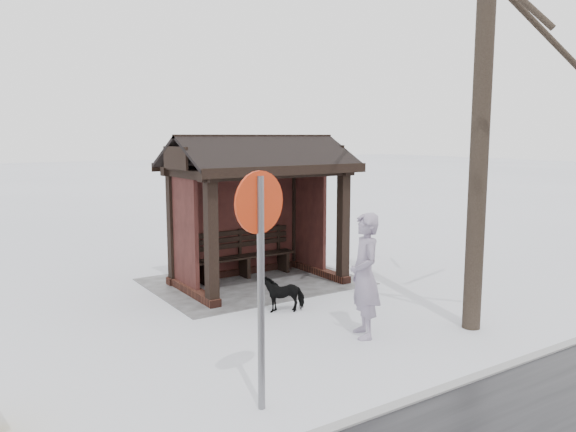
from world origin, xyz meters
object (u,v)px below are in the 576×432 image
at_px(pedestrian, 365,275).
at_px(road_sign, 260,243).
at_px(bus_shelter, 254,180).
at_px(dog, 283,293).

relative_size(pedestrian, road_sign, 0.71).
height_order(bus_shelter, road_sign, bus_shelter).
relative_size(pedestrian, dog, 2.61).
bearing_deg(road_sign, pedestrian, -168.29).
height_order(pedestrian, road_sign, road_sign).
relative_size(bus_shelter, pedestrian, 1.87).
bearing_deg(bus_shelter, pedestrian, 86.91).
distance_m(pedestrian, dog, 1.92).
bearing_deg(dog, pedestrian, 32.73).
relative_size(bus_shelter, dog, 4.89).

